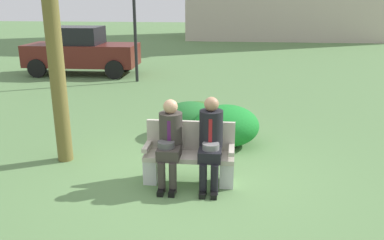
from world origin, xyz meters
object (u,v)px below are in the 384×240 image
at_px(seated_man_right, 211,138).
at_px(shrub_far_lawn, 198,117).
at_px(shrub_mid_lawn, 190,119).
at_px(parked_car_near, 81,51).
at_px(street_lamp, 134,9).
at_px(park_bench, 189,156).
at_px(shrub_near_bench, 226,125).
at_px(seated_man_left, 170,139).

relative_size(seated_man_right, shrub_far_lawn, 1.32).
xyz_separation_m(shrub_mid_lawn, parked_car_near, (-4.61, 6.15, 0.50)).
bearing_deg(street_lamp, park_bench, -70.29).
height_order(shrub_near_bench, shrub_mid_lawn, shrub_near_bench).
distance_m(shrub_far_lawn, street_lamp, 5.81).
bearing_deg(seated_man_right, shrub_near_bench, 83.63).
relative_size(park_bench, seated_man_left, 1.05).
bearing_deg(park_bench, seated_man_right, -20.95).
distance_m(park_bench, parked_car_near, 9.57).
xyz_separation_m(shrub_mid_lawn, shrub_far_lawn, (0.12, 0.22, -0.02)).
height_order(shrub_mid_lawn, shrub_far_lawn, shrub_mid_lawn).
bearing_deg(park_bench, street_lamp, 109.71).
bearing_deg(street_lamp, shrub_far_lawn, -63.05).
height_order(seated_man_left, seated_man_right, seated_man_right).
xyz_separation_m(shrub_far_lawn, parked_car_near, (-4.73, 5.93, 0.52)).
relative_size(seated_man_left, shrub_near_bench, 1.04).
bearing_deg(shrub_mid_lawn, street_lamp, 114.79).
relative_size(shrub_near_bench, shrub_far_lawn, 1.21).
distance_m(shrub_near_bench, shrub_far_lawn, 0.95).
height_order(seated_man_right, shrub_mid_lawn, seated_man_right).
xyz_separation_m(shrub_mid_lawn, street_lamp, (-2.35, 5.08, 1.98)).
relative_size(park_bench, parked_car_near, 0.34).
bearing_deg(park_bench, shrub_far_lawn, 92.49).
relative_size(seated_man_left, street_lamp, 0.33).
distance_m(shrub_mid_lawn, shrub_far_lawn, 0.26).
xyz_separation_m(shrub_far_lawn, street_lamp, (-2.47, 4.86, 2.01)).
distance_m(seated_man_right, parked_car_near, 9.83).
relative_size(seated_man_left, shrub_far_lawn, 1.26).
bearing_deg(shrub_near_bench, shrub_mid_lawn, 145.54).
bearing_deg(parked_car_near, seated_man_right, -58.36).
height_order(seated_man_right, shrub_far_lawn, seated_man_right).
height_order(seated_man_left, shrub_far_lawn, seated_man_left).
distance_m(shrub_mid_lawn, street_lamp, 5.94).
xyz_separation_m(seated_man_right, shrub_far_lawn, (-0.42, 2.44, -0.42)).
bearing_deg(parked_car_near, park_bench, -59.60).
bearing_deg(park_bench, shrub_mid_lawn, 96.12).
distance_m(seated_man_left, shrub_near_bench, 1.91).
xyz_separation_m(park_bench, seated_man_right, (0.32, -0.12, 0.34)).
height_order(shrub_near_bench, shrub_far_lawn, shrub_near_bench).
distance_m(seated_man_left, parked_car_near, 9.53).
bearing_deg(shrub_mid_lawn, park_bench, -83.88).
bearing_deg(seated_man_right, park_bench, 159.05).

